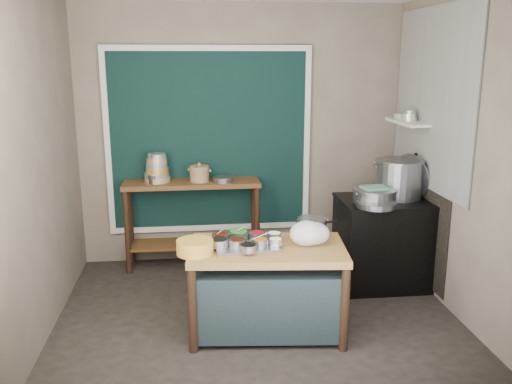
{
  "coord_description": "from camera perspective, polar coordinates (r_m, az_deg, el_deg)",
  "views": [
    {
      "loc": [
        -0.52,
        -4.4,
        2.23
      ],
      "look_at": [
        0.02,
        0.25,
        1.07
      ],
      "focal_mm": 38.0,
      "sensor_mm": 36.0,
      "label": 1
    }
  ],
  "objects": [
    {
      "name": "prep_table",
      "position": [
        4.53,
        1.19,
        -10.21
      ],
      "size": [
        1.32,
        0.84,
        0.75
      ],
      "primitive_type": "cube",
      "rotation": [
        0.0,
        0.0,
        -0.1
      ],
      "color": "olive",
      "rests_on": "floor"
    },
    {
      "name": "utensil_cup",
      "position": [
        5.79,
        -10.64,
        1.4
      ],
      "size": [
        0.2,
        0.2,
        0.09
      ],
      "primitive_type": "cylinder",
      "rotation": [
        0.0,
        0.0,
        -0.38
      ],
      "color": "gray",
      "rests_on": "back_counter"
    },
    {
      "name": "soot_patch",
      "position": [
        5.74,
        16.83,
        -2.13
      ],
      "size": [
        0.01,
        1.3,
        1.3
      ],
      "primitive_type": "cube",
      "color": "black",
      "rests_on": "right_wall"
    },
    {
      "name": "stock_pot",
      "position": [
        5.52,
        14.8,
        1.36
      ],
      "size": [
        0.51,
        0.51,
        0.38
      ],
      "primitive_type": null,
      "rotation": [
        0.0,
        0.0,
        -0.06
      ],
      "color": "gray",
      "rests_on": "stove_top"
    },
    {
      "name": "condiment_bowls",
      "position": [
        4.39,
        -1.34,
        -5.03
      ],
      "size": [
        0.6,
        0.47,
        0.07
      ],
      "color": "gray",
      "rests_on": "condiment_tray"
    },
    {
      "name": "ceramic_crock",
      "position": [
        5.79,
        -5.98,
        1.84
      ],
      "size": [
        0.29,
        0.29,
        0.15
      ],
      "primitive_type": null,
      "rotation": [
        0.0,
        0.0,
        -0.4
      ],
      "color": "olive",
      "rests_on": "back_counter"
    },
    {
      "name": "yellow_basin",
      "position": [
        4.24,
        -6.44,
        -5.77
      ],
      "size": [
        0.38,
        0.38,
        0.11
      ],
      "primitive_type": "cylinder",
      "rotation": [
        0.0,
        0.0,
        0.41
      ],
      "color": "gold",
      "rests_on": "prep_table"
    },
    {
      "name": "shelf_bowl_stack",
      "position": [
        5.66,
        15.86,
        7.7
      ],
      "size": [
        0.14,
        0.14,
        0.11
      ],
      "color": "silver",
      "rests_on": "wall_shelf"
    },
    {
      "name": "floor",
      "position": [
        4.96,
        0.1,
        -12.89
      ],
      "size": [
        3.5,
        3.0,
        0.02
      ],
      "primitive_type": "cube",
      "color": "#2C2621",
      "rests_on": "ground"
    },
    {
      "name": "left_wall",
      "position": [
        4.64,
        -22.04,
        2.62
      ],
      "size": [
        0.02,
        3.0,
        2.8
      ],
      "primitive_type": "cube",
      "color": "#776C5C",
      "rests_on": "floor"
    },
    {
      "name": "shelf_bowl_green",
      "position": [
        5.88,
        14.99,
        7.71
      ],
      "size": [
        0.17,
        0.17,
        0.05
      ],
      "primitive_type": "cylinder",
      "rotation": [
        0.0,
        0.0,
        -0.27
      ],
      "color": "gray",
      "rests_on": "wall_shelf"
    },
    {
      "name": "right_wall",
      "position": [
        5.02,
        20.51,
        3.55
      ],
      "size": [
        0.02,
        3.0,
        2.8
      ],
      "primitive_type": "cube",
      "color": "#776C5C",
      "rests_on": "floor"
    },
    {
      "name": "green_cloth",
      "position": [
        5.27,
        12.4,
        0.46
      ],
      "size": [
        0.26,
        0.21,
        0.02
      ],
      "primitive_type": "cube",
      "rotation": [
        0.0,
        0.0,
        0.14
      ],
      "color": "#579270",
      "rests_on": "steamer"
    },
    {
      "name": "condiment_tray",
      "position": [
        4.37,
        -1.06,
        -5.67
      ],
      "size": [
        0.53,
        0.39,
        0.02
      ],
      "primitive_type": "cube",
      "rotation": [
        0.0,
        0.0,
        0.07
      ],
      "color": "gray",
      "rests_on": "prep_table"
    },
    {
      "name": "tile_panel",
      "position": [
        5.45,
        18.06,
        9.27
      ],
      "size": [
        0.02,
        1.7,
        1.7
      ],
      "primitive_type": "cube",
      "color": "#B2B2AA",
      "rests_on": "right_wall"
    },
    {
      "name": "curtain_panel",
      "position": [
        5.93,
        -4.96,
        5.36
      ],
      "size": [
        2.1,
        0.02,
        1.9
      ],
      "primitive_type": "cube",
      "color": "black",
      "rests_on": "back_wall"
    },
    {
      "name": "saucepan",
      "position": [
        4.68,
        5.9,
        -3.62
      ],
      "size": [
        0.34,
        0.34,
        0.15
      ],
      "primitive_type": null,
      "rotation": [
        0.0,
        0.0,
        0.34
      ],
      "color": "gray",
      "rests_on": "prep_table"
    },
    {
      "name": "wall_shelf",
      "position": [
        5.71,
        15.66,
        7.09
      ],
      "size": [
        0.22,
        0.7,
        0.03
      ],
      "primitive_type": "cube",
      "color": "beige",
      "rests_on": "right_wall"
    },
    {
      "name": "stove_top",
      "position": [
        5.46,
        13.61,
        -0.93
      ],
      "size": [
        0.92,
        0.69,
        0.03
      ],
      "primitive_type": "cube",
      "color": "black",
      "rests_on": "stove_block"
    },
    {
      "name": "plastic_bag_a",
      "position": [
        4.4,
        5.35,
        -4.36
      ],
      "size": [
        0.35,
        0.33,
        0.21
      ],
      "primitive_type": "ellipsoid",
      "rotation": [
        0.0,
        0.0,
        0.43
      ],
      "color": "white",
      "rests_on": "prep_table"
    },
    {
      "name": "wide_bowl",
      "position": [
        5.76,
        -3.49,
        1.36
      ],
      "size": [
        0.27,
        0.27,
        0.05
      ],
      "primitive_type": "cylinder",
      "rotation": [
        0.0,
        0.0,
        0.27
      ],
      "color": "gray",
      "rests_on": "back_counter"
    },
    {
      "name": "curtain_frame",
      "position": [
        5.92,
        -4.95,
        5.35
      ],
      "size": [
        2.22,
        0.03,
        2.02
      ],
      "primitive_type": null,
      "color": "beige",
      "rests_on": "back_wall"
    },
    {
      "name": "bowl_stack",
      "position": [
        5.82,
        -10.37,
        2.34
      ],
      "size": [
        0.27,
        0.27,
        0.3
      ],
      "color": "tan",
      "rests_on": "back_counter"
    },
    {
      "name": "stove_block",
      "position": [
        5.59,
        13.35,
        -5.29
      ],
      "size": [
        0.9,
        0.68,
        0.85
      ],
      "primitive_type": "cube",
      "color": "black",
      "rests_on": "floor"
    },
    {
      "name": "shallow_pan",
      "position": [
        5.17,
        12.54,
        -1.26
      ],
      "size": [
        0.47,
        0.47,
        0.05
      ],
      "primitive_type": "cylinder",
      "rotation": [
        0.0,
        0.0,
        -0.32
      ],
      "color": "gray",
      "rests_on": "stove_top"
    },
    {
      "name": "back_counter",
      "position": [
        5.94,
        -6.65,
        -3.34
      ],
      "size": [
        1.45,
        0.4,
        0.95
      ],
      "primitive_type": "cube",
      "color": "brown",
      "rests_on": "floor"
    },
    {
      "name": "steamer",
      "position": [
        5.29,
        12.36,
        -0.38
      ],
      "size": [
        0.56,
        0.56,
        0.14
      ],
      "primitive_type": null,
      "rotation": [
        0.0,
        0.0,
        0.35
      ],
      "color": "gray",
      "rests_on": "stove_top"
    },
    {
      "name": "plastic_bag_b",
      "position": [
        4.44,
        6.22,
        -4.38
      ],
      "size": [
        0.29,
        0.26,
        0.18
      ],
      "primitive_type": "ellipsoid",
      "rotation": [
        0.0,
        0.0,
        -0.25
      ],
      "color": "white",
      "rests_on": "prep_table"
    },
    {
      "name": "back_wall",
      "position": [
        5.99,
        -1.61,
        5.97
      ],
      "size": [
        3.5,
        0.02,
        2.8
      ],
      "primitive_type": "cube",
      "color": "#776C5C",
      "rests_on": "floor"
    },
    {
      "name": "pot_lid",
      "position": [
        5.61,
        16.15,
        1.72
      ],
      "size": [
        0.27,
        0.45,
        0.44
      ],
      "primitive_type": "cylinder",
      "rotation": [
        0.0,
        1.36,
        0.38
      ],
      "color": "gray",
      "rests_on": "stove_top"
    }
  ]
}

